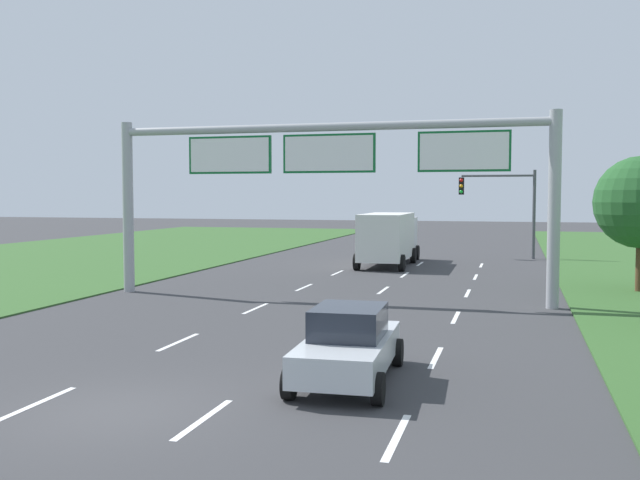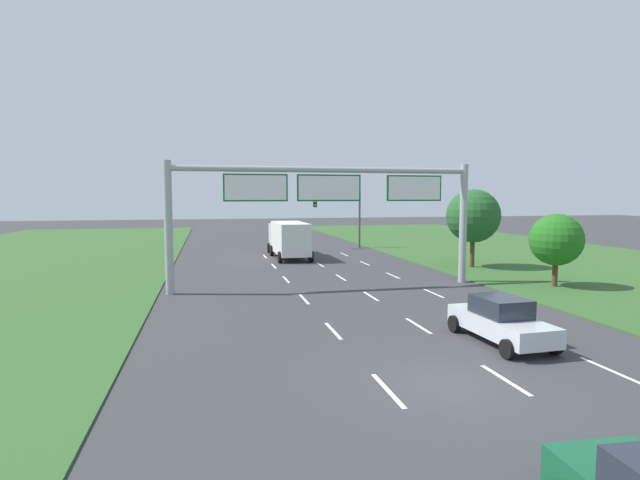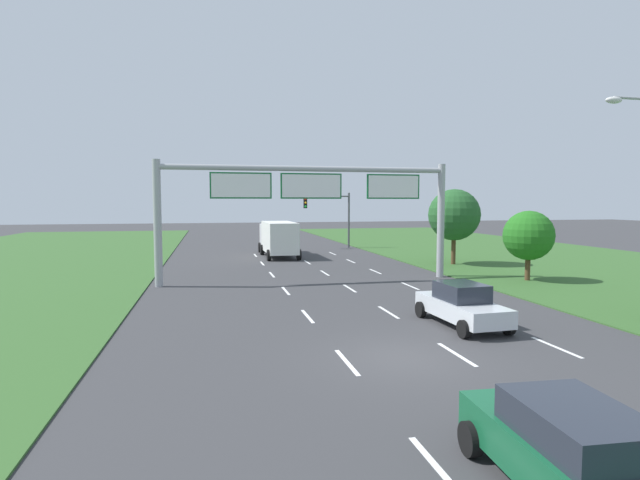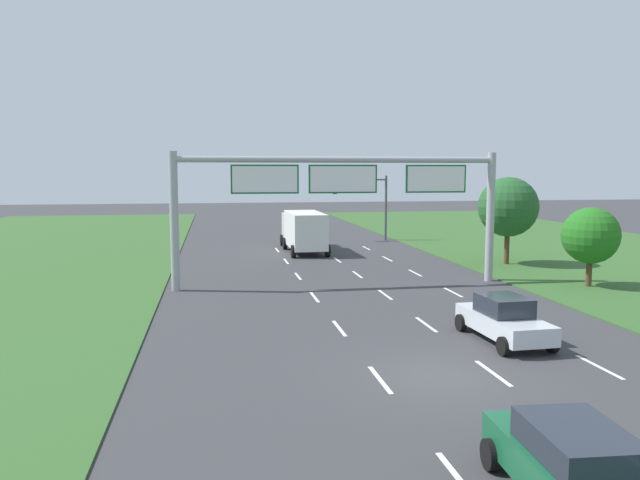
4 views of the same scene
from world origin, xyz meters
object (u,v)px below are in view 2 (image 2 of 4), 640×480
box_truck (288,238)px  roadside_tree_far (473,216)px  roadside_tree_mid (556,240)px  car_lead_silver (501,320)px  traffic_light_mast (341,209)px  sign_gantry (328,199)px

box_truck → roadside_tree_far: 14.99m
roadside_tree_mid → roadside_tree_far: 8.07m
car_lead_silver → roadside_tree_far: bearing=61.0°
car_lead_silver → roadside_tree_mid: bearing=41.9°
traffic_light_mast → roadside_tree_far: roadside_tree_far is taller
box_truck → roadside_tree_mid: size_ratio=1.98×
roadside_tree_mid → box_truck: bearing=126.9°
sign_gantry → traffic_light_mast: (6.13, 20.28, -1.11)m
traffic_light_mast → roadside_tree_far: bearing=-68.8°
sign_gantry → roadside_tree_far: (11.92, 5.31, -1.26)m
traffic_light_mast → roadside_tree_far: size_ratio=0.99×
roadside_tree_mid → roadside_tree_far: roadside_tree_far is taller
box_truck → roadside_tree_far: size_ratio=1.47×
box_truck → sign_gantry: sign_gantry is taller
car_lead_silver → roadside_tree_far: 19.05m
roadside_tree_mid → roadside_tree_far: (-0.64, 7.98, 1.02)m
box_truck → roadside_tree_mid: (12.59, -16.77, 1.06)m
box_truck → roadside_tree_mid: 21.00m
box_truck → sign_gantry: size_ratio=0.48×
roadside_tree_far → traffic_light_mast: bearing=111.2°
traffic_light_mast → roadside_tree_far: 16.05m
box_truck → traffic_light_mast: traffic_light_mast is taller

